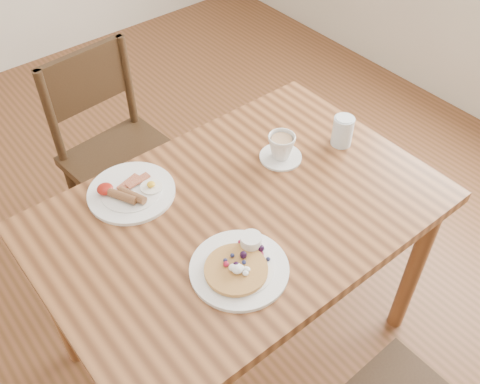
{
  "coord_description": "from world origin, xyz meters",
  "views": [
    {
      "loc": [
        -0.69,
        -0.86,
        1.92
      ],
      "look_at": [
        0.0,
        0.0,
        0.82
      ],
      "focal_mm": 40.0,
      "sensor_mm": 36.0,
      "label": 1
    }
  ],
  "objects_px": {
    "chair_far": "(117,148)",
    "breakfast_plate": "(130,192)",
    "pancake_plate": "(240,266)",
    "teacup_saucer": "(281,148)",
    "dining_table": "(240,230)",
    "water_glass": "(343,131)"
  },
  "relations": [
    {
      "from": "chair_far",
      "to": "breakfast_plate",
      "type": "relative_size",
      "value": 3.26
    },
    {
      "from": "pancake_plate",
      "to": "dining_table",
      "type": "bearing_deg",
      "value": 50.81
    },
    {
      "from": "breakfast_plate",
      "to": "water_glass",
      "type": "distance_m",
      "value": 0.73
    },
    {
      "from": "chair_far",
      "to": "water_glass",
      "type": "height_order",
      "value": "chair_far"
    },
    {
      "from": "pancake_plate",
      "to": "teacup_saucer",
      "type": "height_order",
      "value": "teacup_saucer"
    },
    {
      "from": "breakfast_plate",
      "to": "chair_far",
      "type": "bearing_deg",
      "value": 69.07
    },
    {
      "from": "pancake_plate",
      "to": "breakfast_plate",
      "type": "relative_size",
      "value": 1.0
    },
    {
      "from": "chair_far",
      "to": "pancake_plate",
      "type": "relative_size",
      "value": 3.26
    },
    {
      "from": "teacup_saucer",
      "to": "breakfast_plate",
      "type": "bearing_deg",
      "value": 160.89
    },
    {
      "from": "chair_far",
      "to": "breakfast_plate",
      "type": "xyz_separation_m",
      "value": [
        -0.2,
        -0.52,
        0.27
      ]
    },
    {
      "from": "breakfast_plate",
      "to": "teacup_saucer",
      "type": "distance_m",
      "value": 0.5
    },
    {
      "from": "dining_table",
      "to": "chair_far",
      "type": "relative_size",
      "value": 1.36
    },
    {
      "from": "pancake_plate",
      "to": "teacup_saucer",
      "type": "distance_m",
      "value": 0.48
    },
    {
      "from": "breakfast_plate",
      "to": "teacup_saucer",
      "type": "xyz_separation_m",
      "value": [
        0.47,
        -0.16,
        0.03
      ]
    },
    {
      "from": "teacup_saucer",
      "to": "chair_far",
      "type": "bearing_deg",
      "value": 112.02
    },
    {
      "from": "dining_table",
      "to": "breakfast_plate",
      "type": "distance_m",
      "value": 0.36
    },
    {
      "from": "chair_far",
      "to": "pancake_plate",
      "type": "distance_m",
      "value": 1.0
    },
    {
      "from": "dining_table",
      "to": "water_glass",
      "type": "xyz_separation_m",
      "value": [
        0.46,
        0.02,
        0.15
      ]
    },
    {
      "from": "teacup_saucer",
      "to": "dining_table",
      "type": "bearing_deg",
      "value": -159.2
    },
    {
      "from": "chair_far",
      "to": "breakfast_plate",
      "type": "distance_m",
      "value": 0.62
    },
    {
      "from": "dining_table",
      "to": "teacup_saucer",
      "type": "height_order",
      "value": "teacup_saucer"
    },
    {
      "from": "dining_table",
      "to": "pancake_plate",
      "type": "xyz_separation_m",
      "value": [
        -0.14,
        -0.18,
        0.11
      ]
    }
  ]
}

